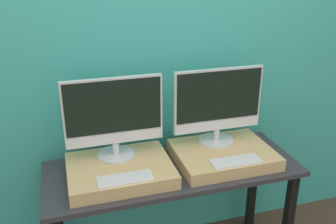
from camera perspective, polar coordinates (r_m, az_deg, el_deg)
The scene contains 8 objects.
wall_back at distance 2.36m, azimuth -1.81°, elevation 7.22°, with size 8.00×0.04×2.60m.
workbench at distance 2.31m, azimuth 0.73°, elevation -10.48°, with size 1.51×0.57×0.77m.
wooden_riser_left at distance 2.16m, azimuth -7.34°, elevation -8.80°, with size 0.58×0.46×0.08m.
monitor_left at distance 2.13m, azimuth -8.23°, elevation -0.59°, with size 0.56×0.22×0.48m.
keyboard_left at distance 2.00m, azimuth -6.57°, elevation -10.06°, with size 0.29×0.11×0.01m.
wooden_riser_right at distance 2.33m, azimuth 8.38°, elevation -6.44°, with size 0.58×0.46×0.08m.
monitor_right at distance 2.30m, azimuth 7.65°, elevation 1.19°, with size 0.56×0.22×0.48m.
keyboard_right at distance 2.18m, azimuth 10.27°, elevation -7.38°, with size 0.29×0.11×0.01m.
Camera 1 is at (-0.59, -1.56, 1.91)m, focal length 40.00 mm.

